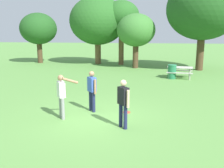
{
  "coord_description": "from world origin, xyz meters",
  "views": [
    {
      "loc": [
        1.91,
        -8.74,
        3.18
      ],
      "look_at": [
        0.42,
        1.46,
        1.0
      ],
      "focal_mm": 40.15,
      "sensor_mm": 36.0,
      "label": 1
    }
  ],
  "objects_px": {
    "tree_slender_mid": "(136,31)",
    "tree_far_right": "(121,17)",
    "person_bystander": "(62,93)",
    "tree_back_left": "(203,9)",
    "person_thrower": "(92,88)",
    "tree_tall_left": "(38,29)",
    "person_catcher": "(123,101)",
    "tree_broad_center": "(98,21)",
    "trash_can_beside_table": "(172,72)",
    "frisbee": "(127,112)",
    "picnic_table_near": "(180,70)"
  },
  "relations": [
    {
      "from": "person_bystander",
      "to": "tree_broad_center",
      "type": "distance_m",
      "value": 16.24
    },
    {
      "from": "person_catcher",
      "to": "trash_can_beside_table",
      "type": "distance_m",
      "value": 9.65
    },
    {
      "from": "picnic_table_near",
      "to": "tree_slender_mid",
      "type": "xyz_separation_m",
      "value": [
        -3.29,
        4.41,
        2.67
      ]
    },
    {
      "from": "person_bystander",
      "to": "frisbee",
      "type": "xyz_separation_m",
      "value": [
        2.3,
        1.01,
        -0.95
      ]
    },
    {
      "from": "tree_broad_center",
      "to": "tree_tall_left",
      "type": "bearing_deg",
      "value": -178.54
    },
    {
      "from": "person_thrower",
      "to": "tree_slender_mid",
      "type": "distance_m",
      "value": 12.73
    },
    {
      "from": "person_thrower",
      "to": "tree_back_left",
      "type": "relative_size",
      "value": 0.22
    },
    {
      "from": "person_bystander",
      "to": "person_thrower",
      "type": "bearing_deg",
      "value": 47.74
    },
    {
      "from": "tree_slender_mid",
      "to": "tree_far_right",
      "type": "bearing_deg",
      "value": 125.75
    },
    {
      "from": "trash_can_beside_table",
      "to": "tree_far_right",
      "type": "distance_m",
      "value": 8.97
    },
    {
      "from": "trash_can_beside_table",
      "to": "tree_back_left",
      "type": "bearing_deg",
      "value": 58.58
    },
    {
      "from": "picnic_table_near",
      "to": "tree_back_left",
      "type": "distance_m",
      "value": 6.16
    },
    {
      "from": "tree_far_right",
      "to": "tree_slender_mid",
      "type": "bearing_deg",
      "value": -54.25
    },
    {
      "from": "frisbee",
      "to": "tree_slender_mid",
      "type": "height_order",
      "value": "tree_slender_mid"
    },
    {
      "from": "tree_tall_left",
      "to": "tree_broad_center",
      "type": "height_order",
      "value": "tree_broad_center"
    },
    {
      "from": "frisbee",
      "to": "tree_far_right",
      "type": "relative_size",
      "value": 0.05
    },
    {
      "from": "person_catcher",
      "to": "tree_back_left",
      "type": "height_order",
      "value": "tree_back_left"
    },
    {
      "from": "person_thrower",
      "to": "person_bystander",
      "type": "distance_m",
      "value": 1.35
    },
    {
      "from": "person_catcher",
      "to": "tree_back_left",
      "type": "relative_size",
      "value": 0.22
    },
    {
      "from": "frisbee",
      "to": "tree_back_left",
      "type": "height_order",
      "value": "tree_back_left"
    },
    {
      "from": "person_thrower",
      "to": "tree_broad_center",
      "type": "bearing_deg",
      "value": 100.52
    },
    {
      "from": "frisbee",
      "to": "tree_slender_mid",
      "type": "bearing_deg",
      "value": 91.52
    },
    {
      "from": "person_thrower",
      "to": "tree_far_right",
      "type": "relative_size",
      "value": 0.27
    },
    {
      "from": "tree_far_right",
      "to": "tree_back_left",
      "type": "distance_m",
      "value": 7.29
    },
    {
      "from": "person_catcher",
      "to": "picnic_table_near",
      "type": "bearing_deg",
      "value": 73.09
    },
    {
      "from": "person_catcher",
      "to": "tree_back_left",
      "type": "xyz_separation_m",
      "value": [
        4.97,
        13.56,
        3.96
      ]
    },
    {
      "from": "person_thrower",
      "to": "person_bystander",
      "type": "relative_size",
      "value": 1.0
    },
    {
      "from": "tree_tall_left",
      "to": "tree_slender_mid",
      "type": "relative_size",
      "value": 1.06
    },
    {
      "from": "tree_slender_mid",
      "to": "person_bystander",
      "type": "bearing_deg",
      "value": -98.33
    },
    {
      "from": "person_thrower",
      "to": "tree_slender_mid",
      "type": "xyz_separation_m",
      "value": [
        1.07,
        12.48,
        2.29
      ]
    },
    {
      "from": "person_bystander",
      "to": "tree_far_right",
      "type": "relative_size",
      "value": 0.27
    },
    {
      "from": "frisbee",
      "to": "tree_tall_left",
      "type": "distance_m",
      "value": 18.13
    },
    {
      "from": "trash_can_beside_table",
      "to": "tree_tall_left",
      "type": "distance_m",
      "value": 14.63
    },
    {
      "from": "person_catcher",
      "to": "tree_back_left",
      "type": "bearing_deg",
      "value": 69.88
    },
    {
      "from": "tree_broad_center",
      "to": "picnic_table_near",
      "type": "bearing_deg",
      "value": -43.5
    },
    {
      "from": "picnic_table_near",
      "to": "tree_far_right",
      "type": "relative_size",
      "value": 0.31
    },
    {
      "from": "person_thrower",
      "to": "trash_can_beside_table",
      "type": "bearing_deg",
      "value": 63.8
    },
    {
      "from": "tree_back_left",
      "to": "person_bystander",
      "type": "bearing_deg",
      "value": -119.37
    },
    {
      "from": "tree_tall_left",
      "to": "trash_can_beside_table",
      "type": "bearing_deg",
      "value": -28.92
    },
    {
      "from": "person_bystander",
      "to": "tree_back_left",
      "type": "distance_m",
      "value": 15.37
    },
    {
      "from": "person_catcher",
      "to": "tree_slender_mid",
      "type": "xyz_separation_m",
      "value": [
        -0.35,
        14.08,
        2.29
      ]
    },
    {
      "from": "person_catcher",
      "to": "tree_tall_left",
      "type": "xyz_separation_m",
      "value": [
        -10.16,
        16.27,
        2.45
      ]
    },
    {
      "from": "frisbee",
      "to": "tree_far_right",
      "type": "xyz_separation_m",
      "value": [
        -1.82,
        14.53,
        4.5
      ]
    },
    {
      "from": "tree_slender_mid",
      "to": "tree_tall_left",
      "type": "bearing_deg",
      "value": 167.43
    },
    {
      "from": "person_thrower",
      "to": "tree_tall_left",
      "type": "distance_m",
      "value": 17.25
    },
    {
      "from": "person_thrower",
      "to": "tree_tall_left",
      "type": "bearing_deg",
      "value": 120.8
    },
    {
      "from": "tree_back_left",
      "to": "picnic_table_near",
      "type": "bearing_deg",
      "value": -117.52
    },
    {
      "from": "tree_back_left",
      "to": "frisbee",
      "type": "bearing_deg",
      "value": -112.66
    },
    {
      "from": "person_bystander",
      "to": "tree_back_left",
      "type": "height_order",
      "value": "tree_back_left"
    },
    {
      "from": "person_thrower",
      "to": "tree_back_left",
      "type": "xyz_separation_m",
      "value": [
        6.38,
        11.95,
        3.96
      ]
    }
  ]
}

